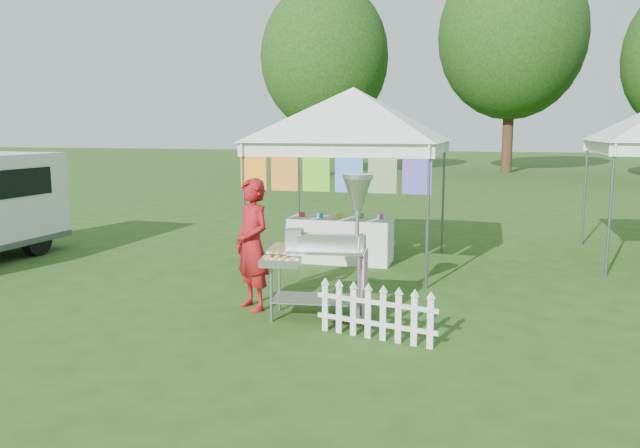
% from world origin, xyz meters
% --- Properties ---
extents(ground, '(120.00, 120.00, 0.00)m').
position_xyz_m(ground, '(0.00, 0.00, 0.00)').
color(ground, '#214B15').
rests_on(ground, ground).
extents(canopy_main, '(4.24, 4.24, 3.45)m').
position_xyz_m(canopy_main, '(0.00, 3.49, 2.99)').
color(canopy_main, '#59595E').
rests_on(canopy_main, ground).
extents(tree_left, '(6.40, 6.40, 9.53)m').
position_xyz_m(tree_left, '(-6.00, 24.00, 5.83)').
color(tree_left, '#382314').
rests_on(tree_left, ground).
extents(tree_mid, '(7.60, 7.60, 11.52)m').
position_xyz_m(tree_mid, '(3.00, 28.00, 7.14)').
color(tree_mid, '#382314').
rests_on(tree_mid, ground).
extents(donut_cart, '(1.28, 1.02, 1.78)m').
position_xyz_m(donut_cart, '(0.46, 0.30, 1.05)').
color(donut_cart, gray).
rests_on(donut_cart, ground).
extents(vendor, '(0.73, 0.70, 1.69)m').
position_xyz_m(vendor, '(-0.64, 0.44, 0.85)').
color(vendor, maroon).
rests_on(vendor, ground).
extents(picket_fence, '(1.41, 0.35, 0.56)m').
position_xyz_m(picket_fence, '(1.11, -0.32, 0.29)').
color(picket_fence, white).
rests_on(picket_fence, ground).
extents(display_table, '(1.80, 0.70, 0.77)m').
position_xyz_m(display_table, '(-0.24, 3.56, 0.38)').
color(display_table, white).
rests_on(display_table, ground).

